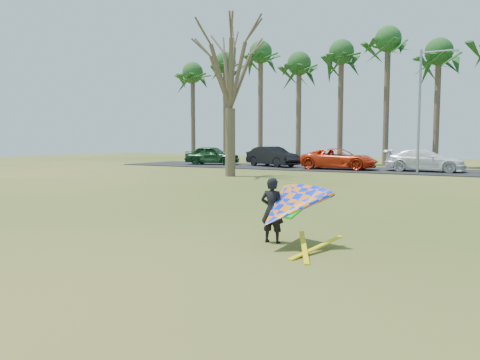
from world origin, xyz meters
The scene contains 16 objects.
ground centered at (0.00, 0.00, 0.00)m, with size 100.00×100.00×0.00m, color #224910.
parking_strip centered at (0.00, 25.00, 0.03)m, with size 46.00×7.00×0.06m, color black.
palm_0 centered at (-22.00, 31.00, 9.17)m, with size 4.84×4.84×10.84m.
palm_1 centered at (-18.00, 31.00, 9.85)m, with size 4.84×4.84×11.54m.
palm_2 centered at (-14.00, 31.00, 10.52)m, with size 4.84×4.84×12.24m.
palm_3 centered at (-10.00, 31.00, 9.17)m, with size 4.84×4.84×10.84m.
palm_4 centered at (-6.00, 31.00, 9.85)m, with size 4.84×4.84×11.54m.
palm_5 centered at (-2.00, 31.00, 10.52)m, with size 4.84×4.84×12.24m.
palm_6 centered at (2.00, 31.00, 9.17)m, with size 4.84×4.84×10.84m.
bare_tree_left centered at (-8.00, 15.00, 6.92)m, with size 6.60×6.60×9.70m.
streetlight centered at (2.16, 22.00, 4.46)m, with size 2.28×0.18×8.00m.
car_0 centered at (-15.79, 25.07, 0.88)m, with size 1.95×4.84×1.65m, color #183C1F.
car_1 centered at (-9.83, 25.02, 0.88)m, with size 1.74×4.98×1.64m, color black.
car_2 centered at (-3.90, 24.10, 0.84)m, with size 2.59×5.61×1.56m, color red.
car_3 centered at (2.07, 24.69, 0.83)m, with size 2.16×5.32×1.54m, color white.
kite_flyer centered at (2.78, -0.96, 0.84)m, with size 2.13×2.39×2.02m.
Camera 1 is at (6.78, -10.07, 2.31)m, focal length 35.00 mm.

